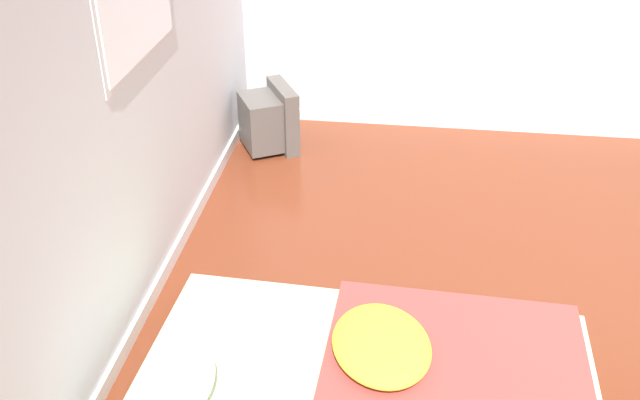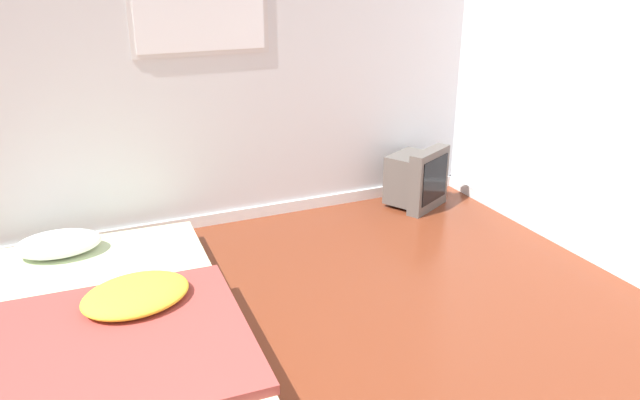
% 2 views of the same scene
% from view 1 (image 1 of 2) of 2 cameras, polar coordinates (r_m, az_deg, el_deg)
% --- Properties ---
extents(wall_back, '(7.97, 0.08, 2.60)m').
position_cam_1_polar(wall_back, '(3.18, -18.36, 7.03)').
color(wall_back, silver).
rests_on(wall_back, ground_plane).
extents(mattress_bed, '(1.37, 2.12, 0.29)m').
position_cam_1_polar(mattress_bed, '(3.35, 4.06, -14.88)').
color(mattress_bed, beige).
rests_on(mattress_bed, ground_plane).
extents(crt_tv, '(0.54, 0.52, 0.49)m').
position_cam_1_polar(crt_tv, '(5.44, -4.04, 6.43)').
color(crt_tv, '#56514C').
rests_on(crt_tv, ground_plane).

